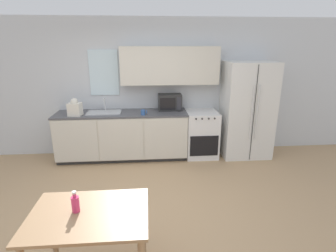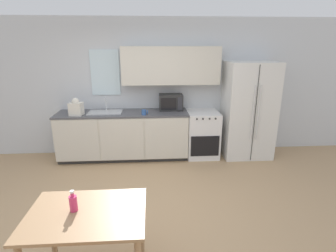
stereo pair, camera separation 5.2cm
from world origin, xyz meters
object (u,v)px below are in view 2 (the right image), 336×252
(microwave, at_px, (171,102))
(drink_bottle, at_px, (73,203))
(oven_range, at_px, (202,134))
(refrigerator, at_px, (248,110))
(dining_table, at_px, (88,224))
(coffee_mug, at_px, (144,112))

(microwave, xyz_separation_m, drink_bottle, (-1.11, -3.02, -0.25))
(oven_range, distance_m, drink_bottle, 3.38)
(refrigerator, bearing_deg, microwave, 173.84)
(refrigerator, height_order, microwave, refrigerator)
(microwave, bearing_deg, dining_table, -108.01)
(microwave, height_order, dining_table, microwave)
(microwave, height_order, drink_bottle, microwave)
(drink_bottle, bearing_deg, coffee_mug, 77.67)
(oven_range, height_order, drink_bottle, drink_bottle)
(refrigerator, distance_m, dining_table, 3.84)
(oven_range, relative_size, microwave, 2.01)
(oven_range, distance_m, dining_table, 3.34)
(microwave, distance_m, dining_table, 3.24)
(oven_range, relative_size, dining_table, 0.88)
(coffee_mug, xyz_separation_m, drink_bottle, (-0.58, -2.67, -0.14))
(coffee_mug, xyz_separation_m, dining_table, (-0.47, -2.70, -0.34))
(dining_table, bearing_deg, microwave, 71.99)
(microwave, xyz_separation_m, dining_table, (-0.99, -3.05, -0.45))
(coffee_mug, bearing_deg, drink_bottle, -102.33)
(oven_range, relative_size, drink_bottle, 4.54)
(refrigerator, relative_size, coffee_mug, 15.70)
(oven_range, relative_size, refrigerator, 0.49)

